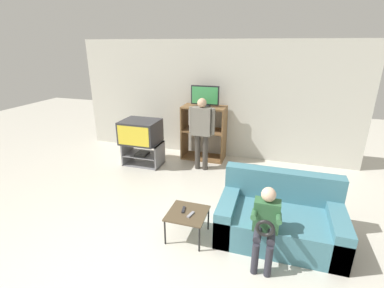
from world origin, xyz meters
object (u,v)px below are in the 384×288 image
remote_control_black (183,210)px  couch (279,218)px  tv_stand (143,153)px  snack_table (187,215)px  television_flat (205,97)px  person_seated_child (266,221)px  person_standing_adult (202,128)px  media_shelf (204,132)px  television_main (141,132)px  remote_control_white (191,215)px

remote_control_black → couch: couch is taller
remote_control_black → tv_stand: bearing=118.5°
snack_table → remote_control_black: (-0.07, 0.04, 0.05)m
television_flat → person_seated_child: size_ratio=0.64×
remote_control_black → person_standing_adult: person_standing_adult is taller
media_shelf → television_flat: 0.81m
media_shelf → person_seated_child: (1.54, -2.93, -0.05)m
person_standing_adult → television_main: bearing=-173.9°
television_flat → person_seated_child: bearing=-62.5°
remote_control_white → person_standing_adult: person_standing_adult is taller
television_main → person_seated_child: size_ratio=0.80×
remote_control_black → remote_control_white: size_ratio=1.00×
remote_control_black → couch: size_ratio=0.09×
television_flat → person_seated_child: (1.52, -2.92, -0.86)m
television_flat → remote_control_white: bearing=-78.6°
television_main → media_shelf: size_ratio=0.64×
television_flat → couch: (1.69, -2.36, -1.15)m
remote_control_black → person_seated_child: 1.11m
couch → person_standing_adult: bearing=131.8°
television_flat → snack_table: television_flat is taller
television_main → snack_table: bearing=-49.8°
remote_control_black → person_standing_adult: 2.23m
media_shelf → tv_stand: bearing=-148.0°
couch → tv_stand: bearing=150.2°
couch → snack_table: bearing=-161.6°
snack_table → person_standing_adult: 2.28m
snack_table → couch: (1.18, 0.39, -0.07)m
snack_table → couch: 1.25m
television_main → couch: 3.37m
television_flat → remote_control_black: television_flat is taller
tv_stand → person_standing_adult: size_ratio=0.54×
media_shelf → remote_control_white: size_ratio=8.44×
couch → remote_control_white: bearing=-158.8°
tv_stand → remote_control_white: size_ratio=5.66×
media_shelf → remote_control_white: 2.88m
television_main → remote_control_white: television_main is taller
television_flat → remote_control_black: (0.44, -2.72, -1.04)m
remote_control_black → couch: (1.25, 0.36, -0.12)m
tv_stand → television_flat: bearing=31.2°
media_shelf → snack_table: bearing=-79.3°
snack_table → remote_control_white: size_ratio=3.58×
person_standing_adult → person_seated_child: bearing=-58.7°
television_flat → snack_table: size_ratio=1.20×
television_main → couch: (2.90, -1.64, -0.47)m
remote_control_black → person_seated_child: (1.08, -0.19, 0.18)m
television_main → snack_table: 2.69m
television_main → couch: bearing=-29.5°
media_shelf → snack_table: media_shelf is taller
tv_stand → person_standing_adult: bearing=6.0°
tv_stand → remote_control_black: size_ratio=5.66×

